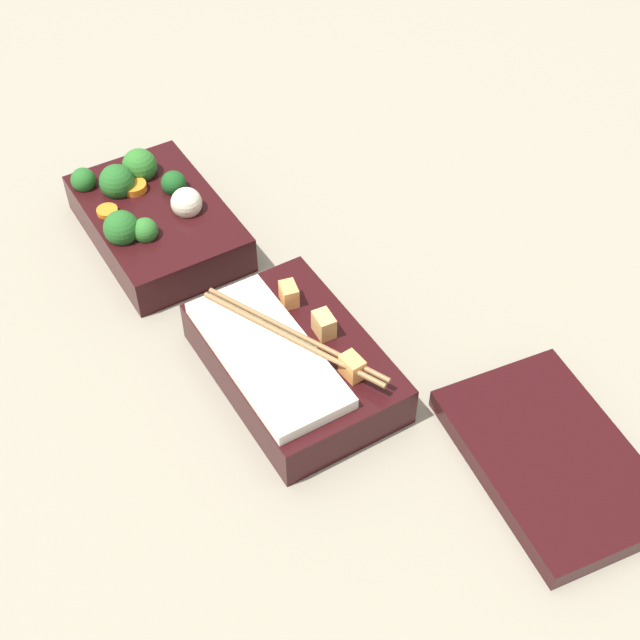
{
  "coord_description": "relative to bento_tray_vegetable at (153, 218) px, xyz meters",
  "views": [
    {
      "loc": [
        0.58,
        -0.23,
        0.64
      ],
      "look_at": [
        0.09,
        0.06,
        0.04
      ],
      "focal_mm": 50.0,
      "sensor_mm": 36.0,
      "label": 1
    }
  ],
  "objects": [
    {
      "name": "bento_tray_rice",
      "position": [
        0.25,
        0.03,
        -0.0
      ],
      "size": [
        0.2,
        0.13,
        0.07
      ],
      "color": "black",
      "rests_on": "ground_plane"
    },
    {
      "name": "bento_lid",
      "position": [
        0.45,
        0.17,
        -0.02
      ],
      "size": [
        0.21,
        0.16,
        0.02
      ],
      "primitive_type": "cube",
      "rotation": [
        0.0,
        0.0,
        -0.14
      ],
      "color": "black",
      "rests_on": "ground_plane"
    },
    {
      "name": "bento_tray_vegetable",
      "position": [
        0.0,
        0.0,
        0.0
      ],
      "size": [
        0.2,
        0.13,
        0.07
      ],
      "color": "black",
      "rests_on": "ground_plane"
    },
    {
      "name": "ground_plane",
      "position": [
        0.14,
        0.0,
        -0.03
      ],
      "size": [
        3.0,
        3.0,
        0.0
      ],
      "primitive_type": "plane",
      "color": "gray"
    }
  ]
}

